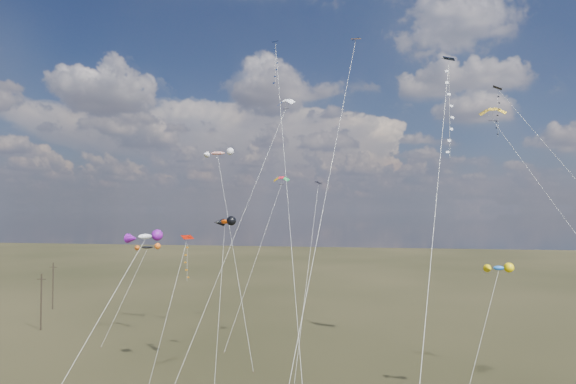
# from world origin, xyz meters

# --- Properties ---
(utility_pole_near) EXTENTS (1.40, 0.20, 8.00)m
(utility_pole_near) POSITION_xyz_m (-38.00, 30.00, 4.09)
(utility_pole_near) COLOR black
(utility_pole_near) RESTS_ON ground
(utility_pole_far) EXTENTS (1.40, 0.20, 8.00)m
(utility_pole_far) POSITION_xyz_m (-46.00, 44.00, 4.09)
(utility_pole_far) COLOR black
(utility_pole_far) RESTS_ON ground
(diamond_black_high) EXTENTS (16.98, 20.39, 31.30)m
(diamond_black_high) POSITION_xyz_m (24.02, 24.50, 26.61)
(diamond_black_high) COLOR black
(diamond_black_high) RESTS_ON ground
(diamond_navy_tall) EXTENTS (7.09, 20.79, 35.16)m
(diamond_navy_tall) POSITION_xyz_m (-0.69, 15.44, 30.22)
(diamond_navy_tall) COLOR #091B4A
(diamond_navy_tall) RESTS_ON ground
(diamond_black_mid) EXTENTS (0.89, 18.79, 20.56)m
(diamond_black_mid) POSITION_xyz_m (2.28, 19.81, 13.71)
(diamond_black_mid) COLOR black
(diamond_black_mid) RESTS_ON ground
(diamond_red_low) EXTENTS (1.59, 8.83, 14.42)m
(diamond_red_low) POSITION_xyz_m (-10.28, 14.97, 11.65)
(diamond_red_low) COLOR #9D0F00
(diamond_red_low) RESTS_ON ground
(diamond_navy_right) EXTENTS (4.92, 19.36, 27.09)m
(diamond_navy_right) POSITION_xyz_m (14.05, -2.27, 22.63)
(diamond_navy_right) COLOR #0B1952
(diamond_navy_right) RESTS_ON ground
(diamond_orange_center) EXTENTS (4.22, 24.37, 32.94)m
(diamond_orange_center) POSITION_xyz_m (6.43, 3.44, 22.28)
(diamond_orange_center) COLOR #C97206
(diamond_orange_center) RESTS_ON ground
(parafoil_yellow) EXTENTS (14.78, 16.82, 29.41)m
(parafoil_yellow) POSITION_xyz_m (22.53, 26.11, 28.60)
(parafoil_yellow) COLOR gold
(parafoil_yellow) RESTS_ON ground
(parafoil_blue_white) EXTENTS (8.36, 20.09, 31.15)m
(parafoil_blue_white) POSITION_xyz_m (-1.77, 25.64, 30.35)
(parafoil_blue_white) COLOR #0F3CB7
(parafoil_blue_white) RESTS_ON ground
(parafoil_tricolor) EXTENTS (5.93, 12.07, 22.17)m
(parafoil_tricolor) POSITION_xyz_m (-4.14, 34.88, 21.50)
(parafoil_tricolor) COLOR #CC8C03
(parafoil_tricolor) RESTS_ON ground
(novelty_black_orange) EXTENTS (4.59, 7.54, 12.52)m
(novelty_black_orange) POSITION_xyz_m (-21.49, 29.20, 11.99)
(novelty_black_orange) COLOR black
(novelty_black_orange) RESTS_ON ground
(novelty_orange_black) EXTENTS (3.41, 10.65, 16.41)m
(novelty_orange_black) POSITION_xyz_m (-6.51, 16.40, 15.79)
(novelty_orange_black) COLOR #EC4402
(novelty_orange_black) RESTS_ON ground
(novelty_white_purple) EXTENTS (4.68, 13.24, 15.59)m
(novelty_white_purple) POSITION_xyz_m (-7.32, -0.53, 15.06)
(novelty_white_purple) COLOR silver
(novelty_white_purple) RESTS_ON ground
(novelty_redwhite_stripe) EXTENTS (10.38, 13.57, 25.28)m
(novelty_redwhite_stripe) POSITION_xyz_m (-11.77, 29.75, 24.61)
(novelty_redwhite_stripe) COLOR red
(novelty_redwhite_stripe) RESTS_ON ground
(novelty_blue_yellow) EXTENTS (5.82, 8.20, 12.45)m
(novelty_blue_yellow) POSITION_xyz_m (19.94, 12.07, 11.92)
(novelty_blue_yellow) COLOR blue
(novelty_blue_yellow) RESTS_ON ground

